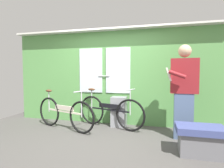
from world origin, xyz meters
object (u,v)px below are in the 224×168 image
(passenger_reading_newspaper, at_px, (183,89))
(trash_bin_by_wall, at_px, (119,112))
(bench_seat_corner, at_px, (200,140))
(bicycle_near_door, at_px, (64,113))
(bicycle_leaning_behind, at_px, (109,111))

(passenger_reading_newspaper, bearing_deg, trash_bin_by_wall, -17.34)
(trash_bin_by_wall, bearing_deg, bench_seat_corner, -37.87)
(trash_bin_by_wall, xyz_separation_m, bench_seat_corner, (1.50, -1.17, -0.11))
(bicycle_near_door, height_order, trash_bin_by_wall, bicycle_near_door)
(bicycle_near_door, xyz_separation_m, passenger_reading_newspaper, (2.49, 0.03, 0.58))
(bicycle_leaning_behind, height_order, trash_bin_by_wall, bicycle_leaning_behind)
(bicycle_near_door, bearing_deg, bench_seat_corner, 5.00)
(trash_bin_by_wall, bearing_deg, bicycle_leaning_behind, -145.68)
(passenger_reading_newspaper, distance_m, bench_seat_corner, 0.99)
(bicycle_leaning_behind, bearing_deg, bench_seat_corner, -13.53)
(bicycle_near_door, bearing_deg, bicycle_leaning_behind, 40.89)
(trash_bin_by_wall, height_order, bench_seat_corner, trash_bin_by_wall)
(bench_seat_corner, bearing_deg, bicycle_leaning_behind, 148.71)
(passenger_reading_newspaper, relative_size, bench_seat_corner, 2.54)
(bicycle_leaning_behind, height_order, bench_seat_corner, bicycle_leaning_behind)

